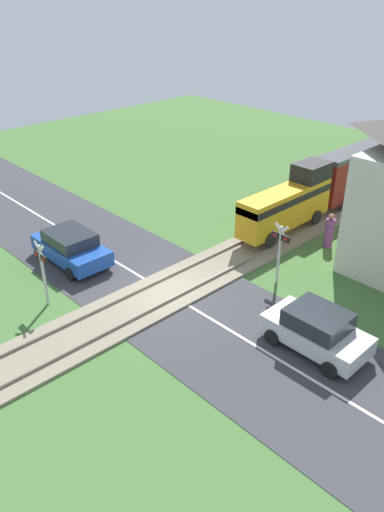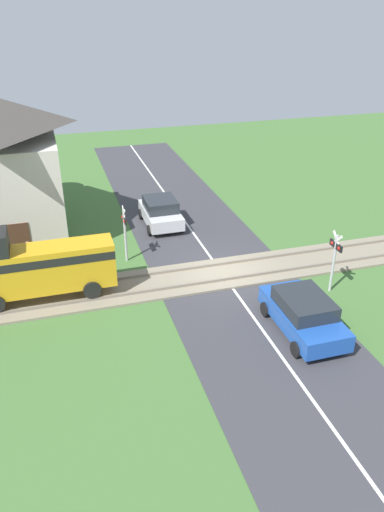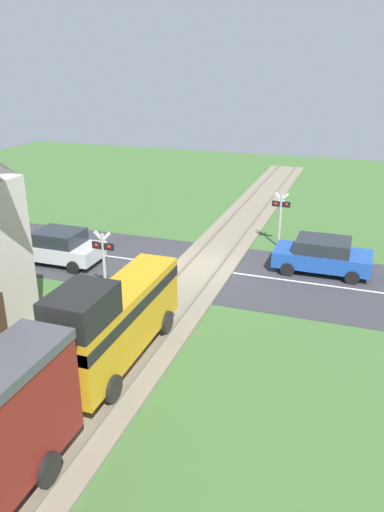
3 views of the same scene
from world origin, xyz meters
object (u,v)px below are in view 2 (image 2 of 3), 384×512
(crossing_signal_east_approach, at_px, (125,227))
(station_building, at_px, (12,174))
(car_near_crossing, at_px, (303,313))
(pedestrian_by_station, at_px, (30,261))
(car_far_side, at_px, (161,212))
(crossing_signal_west_approach, at_px, (335,254))

(crossing_signal_east_approach, xyz_separation_m, station_building, (4.25, 4.95, 1.73))
(car_near_crossing, xyz_separation_m, crossing_signal_east_approach, (7.74, 5.50, 1.01))
(crossing_signal_east_approach, xyz_separation_m, pedestrian_by_station, (-0.32, 4.48, -1.00))
(car_far_side, height_order, station_building, station_building)
(car_near_crossing, bearing_deg, car_far_side, 14.09)
(station_building, bearing_deg, car_near_crossing, -138.97)
(car_near_crossing, bearing_deg, crossing_signal_west_approach, -47.98)
(car_far_side, height_order, crossing_signal_west_approach, crossing_signal_west_approach)
(station_building, xyz_separation_m, pedestrian_by_station, (-4.58, -0.46, -2.74))
(car_near_crossing, relative_size, crossing_signal_east_approach, 1.48)
(car_near_crossing, xyz_separation_m, station_building, (12.00, 10.44, 2.74))
(station_building, bearing_deg, crossing_signal_east_approach, -130.71)
(station_building, bearing_deg, pedestrian_by_station, -174.23)
(car_far_side, distance_m, pedestrian_by_station, 8.17)
(car_near_crossing, height_order, crossing_signal_east_approach, crossing_signal_east_approach)
(crossing_signal_east_approach, distance_m, pedestrian_by_station, 4.61)
(car_far_side, height_order, pedestrian_by_station, pedestrian_by_station)
(car_near_crossing, relative_size, crossing_signal_west_approach, 1.48)
(car_far_side, distance_m, crossing_signal_east_approach, 4.66)
(station_building, height_order, pedestrian_by_station, station_building)
(car_far_side, xyz_separation_m, station_building, (0.53, 7.56, 2.73))
(crossing_signal_west_approach, relative_size, crossing_signal_east_approach, 1.00)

